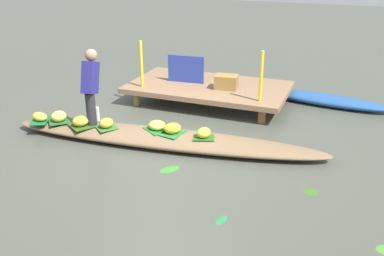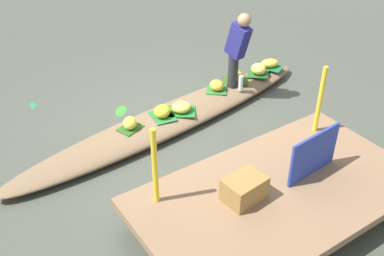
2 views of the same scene
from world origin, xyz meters
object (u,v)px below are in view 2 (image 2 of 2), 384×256
(banana_bunch_3, at_px, (162,111))
(banana_bunch_6, at_px, (259,69))
(vendor_person, at_px, (238,46))
(banana_bunch_0, at_px, (270,63))
(vendor_boat, at_px, (171,119))
(market_banner, at_px, (314,154))
(produce_crate, at_px, (244,189))
(banana_bunch_1, at_px, (130,123))
(banana_bunch_5, at_px, (235,76))
(banana_bunch_4, at_px, (181,107))
(banana_bunch_2, at_px, (217,85))
(water_bottle, at_px, (241,83))

(banana_bunch_3, xyz_separation_m, banana_bunch_6, (-2.01, -0.24, 0.01))
(banana_bunch_6, xyz_separation_m, vendor_person, (0.60, 0.14, 0.61))
(banana_bunch_0, xyz_separation_m, banana_bunch_3, (2.34, 0.33, 0.01))
(vendor_boat, height_order, market_banner, market_banner)
(market_banner, xyz_separation_m, produce_crate, (0.91, -0.11, -0.14))
(vendor_boat, bearing_deg, banana_bunch_0, -178.41)
(banana_bunch_0, relative_size, banana_bunch_1, 1.37)
(vendor_boat, bearing_deg, banana_bunch_5, -176.28)
(vendor_boat, bearing_deg, banana_bunch_4, 148.26)
(banana_bunch_1, distance_m, vendor_person, 2.03)
(banana_bunch_4, distance_m, banana_bunch_6, 1.74)
(banana_bunch_3, bearing_deg, produce_crate, 83.68)
(banana_bunch_2, relative_size, banana_bunch_6, 0.94)
(banana_bunch_1, distance_m, produce_crate, 2.13)
(banana_bunch_1, height_order, banana_bunch_5, banana_bunch_5)
(banana_bunch_1, relative_size, banana_bunch_2, 0.96)
(banana_bunch_3, height_order, market_banner, market_banner)
(banana_bunch_2, distance_m, vendor_person, 0.69)
(vendor_boat, xyz_separation_m, vendor_person, (-1.25, -0.07, 0.81))
(produce_crate, bearing_deg, vendor_boat, -100.26)
(market_banner, bearing_deg, banana_bunch_2, -104.53)
(banana_bunch_5, relative_size, produce_crate, 0.64)
(banana_bunch_0, height_order, banana_bunch_2, banana_bunch_2)
(banana_bunch_0, relative_size, banana_bunch_6, 1.24)
(market_banner, bearing_deg, water_bottle, -112.98)
(banana_bunch_6, relative_size, vendor_person, 0.20)
(vendor_boat, height_order, banana_bunch_3, banana_bunch_3)
(banana_bunch_4, distance_m, vendor_person, 1.28)
(vendor_boat, height_order, banana_bunch_1, banana_bunch_1)
(banana_bunch_3, distance_m, vendor_person, 1.54)
(banana_bunch_1, height_order, banana_bunch_2, banana_bunch_1)
(banana_bunch_4, bearing_deg, banana_bunch_1, -2.29)
(produce_crate, bearing_deg, banana_bunch_1, -82.05)
(banana_bunch_1, distance_m, water_bottle, 1.94)
(vendor_boat, distance_m, banana_bunch_1, 0.71)
(banana_bunch_4, distance_m, market_banner, 2.23)
(banana_bunch_5, xyz_separation_m, vendor_person, (0.14, 0.18, 0.62))
(banana_bunch_6, bearing_deg, banana_bunch_3, 6.79)
(banana_bunch_4, height_order, banana_bunch_6, banana_bunch_6)
(banana_bunch_4, relative_size, water_bottle, 1.15)
(vendor_person, relative_size, market_banner, 1.64)
(banana_bunch_2, distance_m, banana_bunch_3, 1.12)
(banana_bunch_5, xyz_separation_m, banana_bunch_6, (-0.46, 0.03, 0.01))
(vendor_boat, relative_size, banana_bunch_5, 18.63)
(vendor_boat, bearing_deg, banana_bunch_2, -176.53)
(vendor_boat, bearing_deg, banana_bunch_6, -179.76)
(banana_bunch_1, bearing_deg, banana_bunch_3, -178.57)
(banana_bunch_5, bearing_deg, water_bottle, 66.00)
(banana_bunch_0, bearing_deg, produce_crate, 43.52)
(banana_bunch_4, height_order, market_banner, market_banner)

